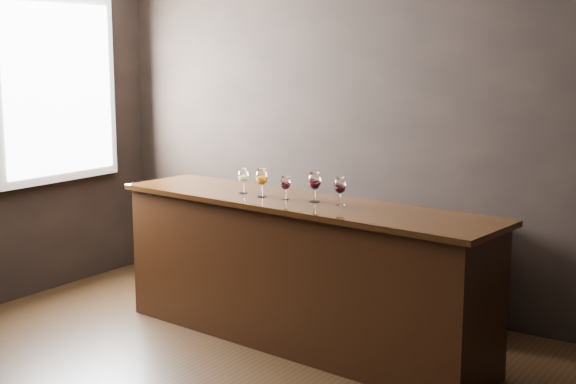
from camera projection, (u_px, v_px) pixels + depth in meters
The scene contains 9 objects.
room_shell at pixel (164, 96), 4.77m from camera, with size 5.02×4.52×2.81m.
bar_counter at pixel (300, 275), 5.70m from camera, with size 2.88×0.62×1.01m, color black.
bar_top at pixel (300, 203), 5.61m from camera, with size 2.97×0.69×0.04m, color black.
back_bar_shelf at pixel (336, 257), 6.53m from camera, with size 2.34×0.40×0.84m, color black.
glass_white at pixel (243, 176), 5.87m from camera, with size 0.08×0.08×0.19m.
glass_amber at pixel (262, 178), 5.73m from camera, with size 0.09×0.09×0.21m.
glass_red_a at pixel (286, 183), 5.63m from camera, with size 0.07×0.07×0.17m.
glass_red_b at pixel (315, 182), 5.54m from camera, with size 0.09×0.09×0.21m.
glass_red_c at pixel (340, 186), 5.42m from camera, with size 0.08×0.08×0.19m.
Camera 1 is at (3.05, -3.46, 2.08)m, focal length 50.00 mm.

